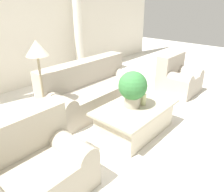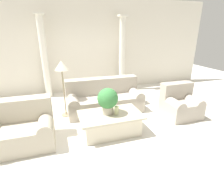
{
  "view_description": "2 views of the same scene",
  "coord_description": "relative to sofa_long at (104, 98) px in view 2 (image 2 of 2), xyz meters",
  "views": [
    {
      "loc": [
        -2.38,
        -2.23,
        1.98
      ],
      "look_at": [
        0.17,
        -0.01,
        0.45
      ],
      "focal_mm": 35.0,
      "sensor_mm": 36.0,
      "label": 1
    },
    {
      "loc": [
        -0.85,
        -3.72,
        2.09
      ],
      "look_at": [
        0.34,
        -0.0,
        0.64
      ],
      "focal_mm": 28.0,
      "sensor_mm": 36.0,
      "label": 2
    }
  ],
  "objects": [
    {
      "name": "floor_lamp",
      "position": [
        -1.06,
        -0.01,
        0.86
      ],
      "size": [
        0.33,
        0.33,
        1.44
      ],
      "color": "gray",
      "rests_on": "ground_plane"
    },
    {
      "name": "potted_plant",
      "position": [
        -0.23,
        -1.14,
        0.42
      ],
      "size": [
        0.43,
        0.43,
        0.56
      ],
      "color": "#B2A893",
      "rests_on": "coffee_table"
    },
    {
      "name": "column_right",
      "position": [
        1.13,
        1.63,
        0.99
      ],
      "size": [
        0.29,
        0.29,
        2.62
      ],
      "color": "silver",
      "rests_on": "ground_plane"
    },
    {
      "name": "sofa_long",
      "position": [
        0.0,
        0.0,
        0.0
      ],
      "size": [
        2.03,
        0.86,
        0.88
      ],
      "color": "#ADA393",
      "rests_on": "ground_plane"
    },
    {
      "name": "loveseat",
      "position": [
        -1.95,
        -1.05,
        0.01
      ],
      "size": [
        1.21,
        0.86,
        0.88
      ],
      "color": "#B7AD98",
      "rests_on": "ground_plane"
    },
    {
      "name": "pillar_candle",
      "position": [
        -0.07,
        -1.23,
        0.19
      ],
      "size": [
        0.09,
        0.09,
        0.18
      ],
      "color": "beige",
      "rests_on": "coffee_table"
    },
    {
      "name": "column_left",
      "position": [
        -1.5,
        1.63,
        0.99
      ],
      "size": [
        0.29,
        0.29,
        2.62
      ],
      "color": "silver",
      "rests_on": "ground_plane"
    },
    {
      "name": "wall_back",
      "position": [
        -0.32,
        1.99,
        1.26
      ],
      "size": [
        10.0,
        0.06,
        3.2
      ],
      "color": "silver",
      "rests_on": "ground_plane"
    },
    {
      "name": "coffee_table",
      "position": [
        -0.19,
        -1.18,
        -0.11
      ],
      "size": [
        1.33,
        0.81,
        0.45
      ],
      "color": "beige",
      "rests_on": "ground_plane"
    },
    {
      "name": "armchair",
      "position": [
        1.78,
        -0.94,
        -0.0
      ],
      "size": [
        0.85,
        0.78,
        0.84
      ],
      "color": "#ADA393",
      "rests_on": "ground_plane"
    },
    {
      "name": "ground_plane",
      "position": [
        -0.32,
        -0.65,
        -0.34
      ],
      "size": [
        16.0,
        16.0,
        0.0
      ],
      "primitive_type": "plane",
      "color": "silver"
    }
  ]
}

